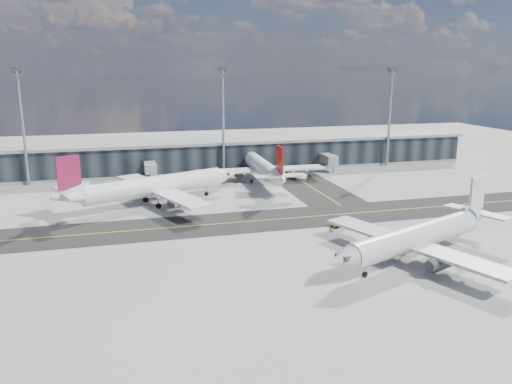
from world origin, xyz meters
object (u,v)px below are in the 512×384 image
at_px(airliner_redtail, 262,167).
at_px(service_van, 298,176).
at_px(airliner_af, 153,186).
at_px(airliner_near, 419,236).
at_px(baggage_tug, 342,221).

height_order(airliner_redtail, service_van, airliner_redtail).
distance_m(airliner_af, service_van, 42.46).
relative_size(airliner_redtail, airliner_near, 1.10).
distance_m(airliner_af, airliner_near, 56.36).
distance_m(airliner_af, baggage_tug, 41.02).
bearing_deg(airliner_redtail, airliner_near, -80.04).
bearing_deg(airliner_af, service_van, 91.36).
relative_size(airliner_near, service_van, 5.99).
bearing_deg(service_van, baggage_tug, -104.43).
xyz_separation_m(airliner_redtail, baggage_tug, (4.20, -40.04, -2.84)).
bearing_deg(baggage_tug, service_van, 167.67).
xyz_separation_m(airliner_af, baggage_tug, (32.83, -24.40, -3.08)).
xyz_separation_m(airliner_redtail, service_van, (10.23, 1.17, -3.04)).
height_order(airliner_redtail, airliner_near, airliner_redtail).
height_order(airliner_near, baggage_tug, airliner_near).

